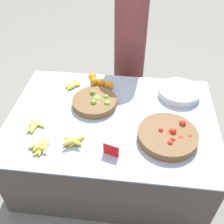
{
  "coord_description": "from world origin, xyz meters",
  "views": [
    {
      "loc": [
        0.18,
        -1.53,
        2.08
      ],
      "look_at": [
        0.0,
        0.0,
        0.7
      ],
      "focal_mm": 42.0,
      "sensor_mm": 36.0,
      "label": 1
    }
  ],
  "objects_px": {
    "metal_bowl": "(179,92)",
    "vendor_person": "(130,43)",
    "lime_bowl": "(95,102)",
    "price_sign": "(111,150)",
    "tomato_basket": "(168,136)"
  },
  "relations": [
    {
      "from": "lime_bowl",
      "to": "vendor_person",
      "type": "bearing_deg",
      "value": 74.6
    },
    {
      "from": "lime_bowl",
      "to": "vendor_person",
      "type": "relative_size",
      "value": 0.21
    },
    {
      "from": "price_sign",
      "to": "vendor_person",
      "type": "bearing_deg",
      "value": 104.17
    },
    {
      "from": "metal_bowl",
      "to": "vendor_person",
      "type": "height_order",
      "value": "vendor_person"
    },
    {
      "from": "metal_bowl",
      "to": "vendor_person",
      "type": "xyz_separation_m",
      "value": [
        -0.47,
        0.63,
        0.12
      ]
    },
    {
      "from": "lime_bowl",
      "to": "price_sign",
      "type": "height_order",
      "value": "price_sign"
    },
    {
      "from": "lime_bowl",
      "to": "metal_bowl",
      "type": "relative_size",
      "value": 1.03
    },
    {
      "from": "metal_bowl",
      "to": "vendor_person",
      "type": "distance_m",
      "value": 0.8
    },
    {
      "from": "price_sign",
      "to": "vendor_person",
      "type": "height_order",
      "value": "vendor_person"
    },
    {
      "from": "price_sign",
      "to": "tomato_basket",
      "type": "bearing_deg",
      "value": 42.01
    },
    {
      "from": "metal_bowl",
      "to": "vendor_person",
      "type": "bearing_deg",
      "value": 126.77
    },
    {
      "from": "vendor_person",
      "to": "lime_bowl",
      "type": "bearing_deg",
      "value": -105.4
    },
    {
      "from": "lime_bowl",
      "to": "metal_bowl",
      "type": "height_order",
      "value": "lime_bowl"
    },
    {
      "from": "vendor_person",
      "to": "metal_bowl",
      "type": "bearing_deg",
      "value": -53.23
    },
    {
      "from": "lime_bowl",
      "to": "vendor_person",
      "type": "distance_m",
      "value": 0.89
    }
  ]
}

